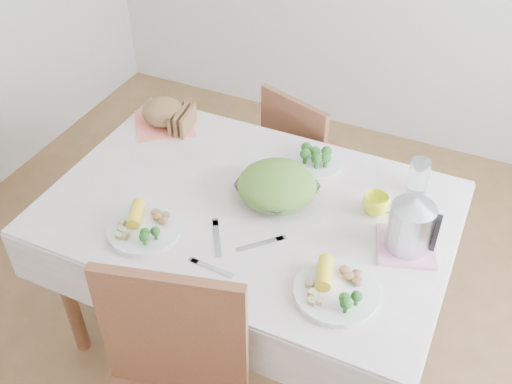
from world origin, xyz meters
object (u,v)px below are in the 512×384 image
at_px(chair_far, 315,156).
at_px(salad_bowl, 277,191).
at_px(dining_table, 250,275).
at_px(dinner_plate_right, 336,292).
at_px(electric_kettle, 411,223).
at_px(yellow_mug, 376,204).
at_px(dinner_plate_left, 145,230).

distance_m(chair_far, salad_bowl, 0.77).
bearing_deg(dining_table, chair_far, 90.36).
bearing_deg(dinner_plate_right, chair_far, 112.96).
bearing_deg(salad_bowl, electric_kettle, -6.08).
xyz_separation_m(dining_table, dinner_plate_right, (0.44, -0.27, 0.40)).
height_order(chair_far, yellow_mug, chair_far).
bearing_deg(electric_kettle, chair_far, 107.77).
height_order(dining_table, dinner_plate_right, dinner_plate_right).
distance_m(dining_table, dinner_plate_right, 0.65).
xyz_separation_m(dinner_plate_right, electric_kettle, (0.15, 0.30, 0.11)).
height_order(dining_table, dinner_plate_left, dinner_plate_left).
bearing_deg(dining_table, salad_bowl, 45.79).
height_order(dining_table, chair_far, chair_far).
relative_size(dining_table, salad_bowl, 4.97).
xyz_separation_m(chair_far, salad_bowl, (0.08, -0.69, 0.33)).
bearing_deg(electric_kettle, yellow_mug, 117.02).
height_order(dinner_plate_right, yellow_mug, yellow_mug).
height_order(dining_table, salad_bowl, salad_bowl).
bearing_deg(dinner_plate_right, yellow_mug, 89.72).
height_order(salad_bowl, dinner_plate_left, salad_bowl).
xyz_separation_m(chair_far, yellow_mug, (0.44, -0.61, 0.34)).
xyz_separation_m(dining_table, dinner_plate_left, (-0.28, -0.29, 0.40)).
bearing_deg(dinner_plate_left, yellow_mug, 32.04).
relative_size(chair_far, dinner_plate_left, 3.32).
bearing_deg(electric_kettle, dinner_plate_right, -137.86).
bearing_deg(chair_far, salad_bowl, 115.83).
relative_size(dinner_plate_left, dinner_plate_right, 0.95).
xyz_separation_m(salad_bowl, yellow_mug, (0.36, 0.08, 0.00)).
relative_size(chair_far, dinner_plate_right, 3.15).
bearing_deg(yellow_mug, salad_bowl, -167.25).
distance_m(dinner_plate_left, electric_kettle, 0.93).
bearing_deg(dinner_plate_right, dining_table, 148.02).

